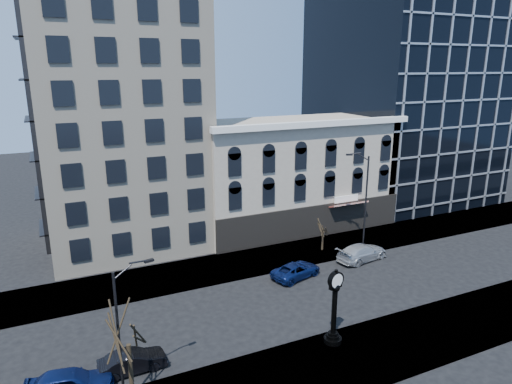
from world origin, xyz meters
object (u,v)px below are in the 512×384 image
car_near_a (69,383)px  street_clock (334,310)px  car_near_b (133,361)px  street_lamp_near (127,298)px

car_near_a → street_clock: bearing=-87.0°
car_near_a → car_near_b: car_near_a is taller
street_clock → car_near_b: street_clock is taller
car_near_b → street_lamp_near: bearing=171.5°
street_clock → car_near_a: size_ratio=1.11×
street_clock → car_near_b: bearing=155.7°
car_near_a → car_near_b: (3.58, 0.70, -0.15)m
street_clock → street_lamp_near: 13.46m
street_lamp_near → car_near_a: (-3.20, 2.05, -5.54)m
street_clock → car_near_a: 16.31m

